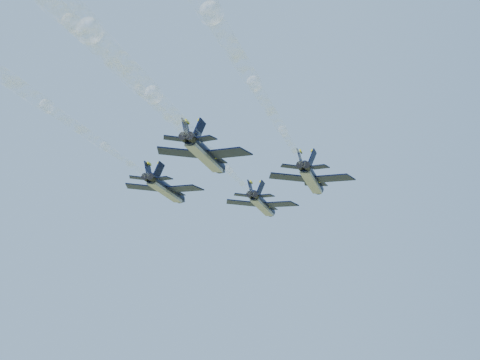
# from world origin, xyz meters

# --- Properties ---
(jet_lead) EXTENTS (11.23, 14.88, 3.19)m
(jet_lead) POSITION_xyz_m (3.72, 12.92, 99.34)
(jet_lead) COLOR black
(jet_left) EXTENTS (11.23, 14.88, 3.19)m
(jet_left) POSITION_xyz_m (-9.37, 2.35, 99.34)
(jet_left) COLOR black
(jet_right) EXTENTS (11.23, 14.88, 3.19)m
(jet_right) POSITION_xyz_m (10.71, -1.72, 99.34)
(jet_right) COLOR black
(jet_slot) EXTENTS (11.23, 14.88, 3.19)m
(jet_slot) POSITION_xyz_m (-1.94, -13.58, 99.34)
(jet_slot) COLOR black
(smoke_trail_lead) EXTENTS (14.06, 62.22, 2.44)m
(smoke_trail_lead) POSITION_xyz_m (-5.98, -35.30, 99.37)
(smoke_trail_lead) COLOR white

